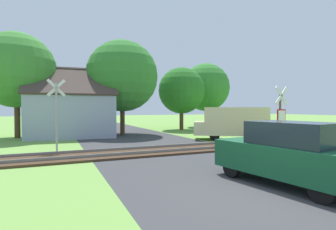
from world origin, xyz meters
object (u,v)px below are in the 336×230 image
object	(u,v)px
tree_left	(17,70)
parked_car	(287,153)
stop_sign_near	(281,117)
tree_far	(206,87)
house	(72,113)
crossing_sign_far	(57,110)
tree_center	(122,76)
mail_truck	(233,122)
tree_right	(182,91)

from	to	relation	value
tree_left	parked_car	bearing A→B (deg)	-63.06
stop_sign_near	tree_far	size ratio (longest dim) A/B	0.42
house	crossing_sign_far	bearing A→B (deg)	-94.78
parked_car	stop_sign_near	bearing A→B (deg)	35.95
crossing_sign_far	tree_far	bearing A→B (deg)	36.71
house	tree_far	world-z (taller)	tree_far
house	tree_center	size ratio (longest dim) A/B	0.86
tree_far	mail_truck	xyz separation A→B (m)	(-5.30, -12.08, -3.46)
crossing_sign_far	tree_left	distance (m)	9.00
crossing_sign_far	tree_far	distance (m)	21.13
house	tree_right	distance (m)	11.14
stop_sign_near	house	world-z (taller)	house
tree_center	tree_left	size ratio (longest dim) A/B	1.01
stop_sign_near	house	bearing A→B (deg)	-64.71
tree_left	parked_car	size ratio (longest dim) A/B	1.83
tree_left	mail_truck	world-z (taller)	tree_left
crossing_sign_far	parked_car	xyz separation A→B (m)	(5.87, -8.52, -1.18)
tree_center	mail_truck	size ratio (longest dim) A/B	1.52
stop_sign_near	tree_left	bearing A→B (deg)	-55.40
tree_left	crossing_sign_far	bearing A→B (deg)	-72.35
stop_sign_near	mail_truck	xyz separation A→B (m)	(1.75, 5.81, -0.54)
stop_sign_near	parked_car	xyz separation A→B (m)	(-3.57, -3.58, -0.88)
house	mail_truck	xyz separation A→B (m)	(10.04, -6.79, -0.56)
tree_center	crossing_sign_far	bearing A→B (deg)	-123.79
stop_sign_near	tree_center	xyz separation A→B (m)	(-4.31, 12.60, 3.08)
tree_right	house	bearing A→B (deg)	-167.46
stop_sign_near	mail_truck	world-z (taller)	stop_sign_near
tree_far	tree_left	distance (m)	19.68
stop_sign_near	tree_left	xyz separation A→B (m)	(-12.03, 13.06, 3.18)
tree_far	parked_car	distance (m)	24.25
tree_right	tree_far	distance (m)	5.55
house	parked_car	world-z (taller)	house
house	parked_car	distance (m)	16.87
house	tree_left	size ratio (longest dim) A/B	0.87
tree_center	tree_left	bearing A→B (deg)	176.57
tree_center	tree_left	xyz separation A→B (m)	(-7.71, 0.46, 0.10)
tree_right	parked_car	bearing A→B (deg)	-107.78
tree_center	tree_left	world-z (taller)	tree_center
stop_sign_near	parked_car	bearing A→B (deg)	37.05
stop_sign_near	crossing_sign_far	size ratio (longest dim) A/B	0.88
house	tree_center	xyz separation A→B (m)	(3.97, 0.00, 3.06)
stop_sign_near	tree_center	distance (m)	13.67
crossing_sign_far	parked_car	distance (m)	10.41
tree_right	mail_truck	world-z (taller)	tree_right
stop_sign_near	parked_car	distance (m)	5.13
crossing_sign_far	tree_right	size ratio (longest dim) A/B	0.57
house	tree_right	size ratio (longest dim) A/B	1.06
crossing_sign_far	tree_right	xyz separation A→B (m)	(11.82, 10.03, 1.92)
crossing_sign_far	tree_far	xyz separation A→B (m)	(16.49, 12.95, 2.62)
tree_left	tree_center	bearing A→B (deg)	-3.43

